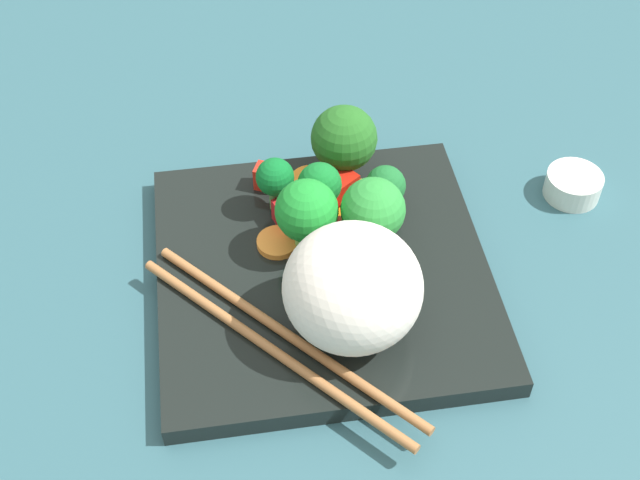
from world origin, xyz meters
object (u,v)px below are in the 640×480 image
square_plate (323,274)px  chopstick_pair (279,342)px  carrot_slice_0 (278,242)px  sauce_cup (573,185)px  rice_mound (353,288)px  broccoli_floret_4 (275,178)px

square_plate → chopstick_pair: chopstick_pair is taller
carrot_slice_0 → sauce_cup: same height
carrot_slice_0 → chopstick_pair: (-8.96, 1.20, 0.08)cm
carrot_slice_0 → chopstick_pair: 9.04cm
chopstick_pair → rice_mound: bearing=57.0°
rice_mound → chopstick_pair: size_ratio=0.48×
broccoli_floret_4 → carrot_slice_0: 4.81cm
rice_mound → sauce_cup: bearing=-61.7°
square_plate → broccoli_floret_4: size_ratio=5.00×
rice_mound → carrot_slice_0: (8.26, 3.86, -3.83)cm
sauce_cup → chopstick_pair: bearing=114.7°
square_plate → broccoli_floret_4: 8.00cm
square_plate → chopstick_pair: 7.59cm
chopstick_pair → sauce_cup: bearing=73.8°
chopstick_pair → carrot_slice_0: bearing=131.5°
carrot_slice_0 → chopstick_pair: bearing=172.4°
square_plate → sauce_cup: size_ratio=5.33×
broccoli_floret_4 → sauce_cup: (-1.04, -23.87, -3.73)cm
square_plate → carrot_slice_0: carrot_slice_0 is taller
broccoli_floret_4 → carrot_slice_0: bearing=173.2°
carrot_slice_0 → sauce_cup: 24.49cm
chopstick_pair → square_plate: bearing=105.8°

